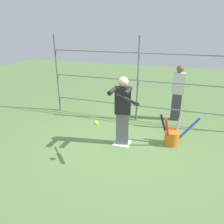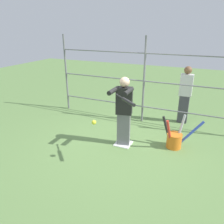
% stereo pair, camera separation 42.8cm
% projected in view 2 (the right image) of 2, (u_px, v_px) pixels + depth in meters
% --- Properties ---
extents(ground_plane, '(24.00, 24.00, 0.00)m').
position_uv_depth(ground_plane, '(123.00, 144.00, 5.53)').
color(ground_plane, '#608447').
extents(home_plate, '(0.40, 0.40, 0.02)m').
position_uv_depth(home_plate, '(123.00, 144.00, 5.52)').
color(home_plate, white).
rests_on(home_plate, ground).
extents(fence_backstop, '(5.56, 0.06, 2.55)m').
position_uv_depth(fence_backstop, '(144.00, 81.00, 6.42)').
color(fence_backstop, slate).
rests_on(fence_backstop, ground).
extents(batter, '(0.43, 0.64, 1.72)m').
position_uv_depth(batter, '(124.00, 110.00, 5.17)').
color(batter, slate).
rests_on(batter, ground).
extents(baseball_bat_swinging, '(0.62, 0.58, 0.08)m').
position_uv_depth(baseball_bat_swinging, '(127.00, 101.00, 4.20)').
color(baseball_bat_swinging, black).
extents(softball_in_flight, '(0.10, 0.10, 0.10)m').
position_uv_depth(softball_in_flight, '(94.00, 122.00, 4.44)').
color(softball_in_flight, yellow).
extents(bat_bucket, '(0.98, 0.56, 0.81)m').
position_uv_depth(bat_bucket, '(175.00, 139.00, 5.30)').
color(bat_bucket, orange).
rests_on(bat_bucket, ground).
extents(bystander_behind_fence, '(0.36, 0.22, 1.72)m').
position_uv_depth(bystander_behind_fence, '(185.00, 94.00, 6.47)').
color(bystander_behind_fence, '#3F3F47').
rests_on(bystander_behind_fence, ground).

